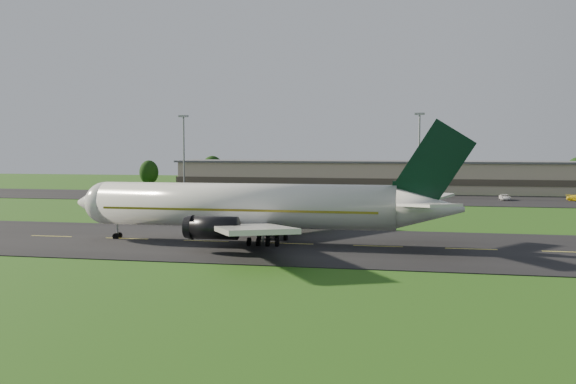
% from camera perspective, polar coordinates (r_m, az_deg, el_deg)
% --- Properties ---
extents(ground, '(360.00, 360.00, 0.00)m').
position_cam_1_polar(ground, '(79.36, 7.99, -4.86)').
color(ground, '#1F4B12').
rests_on(ground, ground).
extents(taxiway, '(220.00, 30.00, 0.10)m').
position_cam_1_polar(taxiway, '(79.35, 7.99, -4.82)').
color(taxiway, black).
rests_on(taxiway, ground).
extents(apron, '(260.00, 30.00, 0.10)m').
position_cam_1_polar(apron, '(150.84, 9.63, -0.63)').
color(apron, black).
rests_on(apron, ground).
extents(airliner, '(51.22, 42.18, 15.57)m').
position_cam_1_polar(airliner, '(81.28, -3.28, -1.30)').
color(airliner, silver).
rests_on(airliner, ground).
extents(terminal, '(145.00, 16.00, 8.40)m').
position_cam_1_polar(terminal, '(174.66, 11.99, 1.27)').
color(terminal, '#C2AF94').
rests_on(terminal, ground).
extents(light_mast_west, '(2.40, 1.20, 20.35)m').
position_cam_1_polar(light_mast_west, '(169.11, -9.25, 4.18)').
color(light_mast_west, gray).
rests_on(light_mast_west, ground).
extents(light_mast_centre, '(2.40, 1.20, 20.35)m').
position_cam_1_polar(light_mast_centre, '(158.28, 11.59, 4.16)').
color(light_mast_centre, gray).
rests_on(light_mast_centre, ground).
extents(tree_line, '(198.52, 9.05, 10.55)m').
position_cam_1_polar(tree_line, '(188.09, 21.45, 1.57)').
color(tree_line, black).
rests_on(tree_line, ground).
extents(service_vehicle_a, '(2.66, 4.24, 1.35)m').
position_cam_1_polar(service_vehicle_a, '(153.41, -1.85, -0.23)').
color(service_vehicle_a, '#DB9B0C').
rests_on(service_vehicle_a, apron).
extents(service_vehicle_b, '(4.68, 2.81, 1.46)m').
position_cam_1_polar(service_vehicle_b, '(152.22, 6.30, -0.26)').
color(service_vehicle_b, maroon).
rests_on(service_vehicle_b, apron).
extents(service_vehicle_c, '(2.26, 4.82, 1.33)m').
position_cam_1_polar(service_vehicle_c, '(153.60, 18.72, -0.44)').
color(service_vehicle_c, white).
rests_on(service_vehicle_c, apron).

